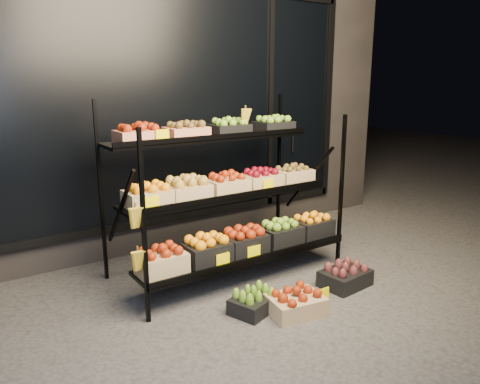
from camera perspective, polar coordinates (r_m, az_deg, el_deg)
ground at (r=4.14m, az=3.42°, el=-12.57°), size 24.00×24.00×0.00m
building at (r=5.97m, az=-12.03°, el=12.66°), size 6.00×2.08×3.50m
display_rack at (r=4.32m, az=-1.39°, el=-0.27°), size 2.18×1.02×1.66m
tag_floor_b at (r=4.00m, az=10.03°, el=-12.82°), size 0.13×0.01×0.12m
floor_crate_midleft at (r=3.86m, az=1.72°, el=-13.13°), size 0.44×0.38×0.19m
floor_crate_midright at (r=3.84m, az=6.82°, el=-13.17°), size 0.47×0.38×0.21m
floor_crate_right at (r=4.38m, az=12.70°, el=-9.91°), size 0.46×0.35×0.21m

